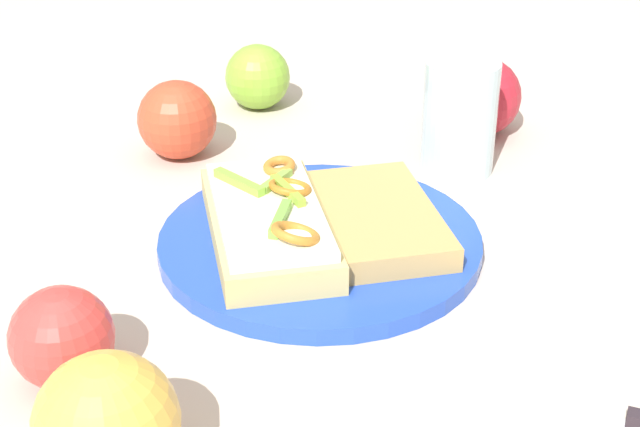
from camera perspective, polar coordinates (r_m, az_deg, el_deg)
ground_plane at (r=0.78m, az=-0.00°, el=-2.19°), size 2.00×2.00×0.00m
plate at (r=0.77m, az=-0.00°, el=-1.75°), size 0.26×0.26×0.01m
sandwich at (r=0.76m, az=-3.08°, el=-0.50°), size 0.20×0.15×0.05m
bread_slice_side at (r=0.77m, az=3.06°, el=-0.34°), size 0.18×0.15×0.02m
apple_0 at (r=0.56m, az=-12.74°, el=-12.26°), size 0.12×0.12×0.08m
apple_1 at (r=0.93m, az=-8.61°, el=5.62°), size 0.11×0.11×0.08m
apple_2 at (r=0.64m, az=-15.31°, el=-7.23°), size 0.09×0.09×0.07m
apple_3 at (r=0.99m, az=9.72°, el=6.97°), size 0.11×0.11×0.08m
apple_4 at (r=1.04m, az=-3.78°, el=8.23°), size 0.09×0.09×0.07m
drinking_glass at (r=0.90m, az=8.41°, el=5.78°), size 0.07×0.07×0.11m
knife at (r=0.63m, az=18.49°, el=-11.87°), size 0.10×0.08×0.01m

